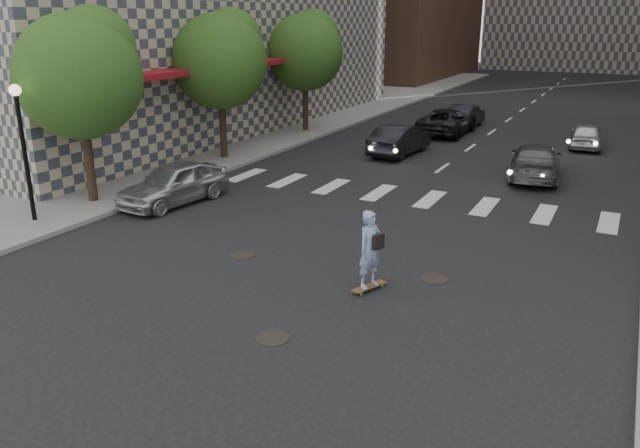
# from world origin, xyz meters

# --- Properties ---
(ground) EXTENTS (160.00, 160.00, 0.00)m
(ground) POSITION_xyz_m (0.00, 0.00, 0.00)
(ground) COLOR black
(ground) RESTS_ON ground
(sidewalk_left) EXTENTS (13.00, 80.00, 0.15)m
(sidewalk_left) POSITION_xyz_m (-14.50, 20.00, 0.07)
(sidewalk_left) COLOR gray
(sidewalk_left) RESTS_ON ground
(lamppost) EXTENTS (0.36, 0.36, 4.28)m
(lamppost) POSITION_xyz_m (-9.50, 0.50, 2.93)
(lamppost) COLOR black
(lamppost) RESTS_ON sidewalk_left
(tree_a) EXTENTS (4.20, 4.20, 6.60)m
(tree_a) POSITION_xyz_m (-9.45, 3.14, 4.65)
(tree_a) COLOR #382619
(tree_a) RESTS_ON sidewalk_left
(tree_b) EXTENTS (4.20, 4.20, 6.60)m
(tree_b) POSITION_xyz_m (-9.45, 11.14, 4.65)
(tree_b) COLOR #382619
(tree_b) RESTS_ON sidewalk_left
(tree_c) EXTENTS (4.20, 4.20, 6.60)m
(tree_c) POSITION_xyz_m (-9.45, 19.14, 4.65)
(tree_c) COLOR #382619
(tree_c) RESTS_ON sidewalk_left
(manhole_a) EXTENTS (0.70, 0.70, 0.02)m
(manhole_a) POSITION_xyz_m (1.20, -2.50, 0.01)
(manhole_a) COLOR black
(manhole_a) RESTS_ON ground
(manhole_b) EXTENTS (0.70, 0.70, 0.02)m
(manhole_b) POSITION_xyz_m (-2.00, 1.20, 0.01)
(manhole_b) COLOR black
(manhole_b) RESTS_ON ground
(manhole_c) EXTENTS (0.70, 0.70, 0.02)m
(manhole_c) POSITION_xyz_m (3.30, 2.00, 0.01)
(manhole_c) COLOR black
(manhole_c) RESTS_ON ground
(skateboarder) EXTENTS (0.69, 1.04, 2.03)m
(skateboarder) POSITION_xyz_m (2.07, 0.65, 1.06)
(skateboarder) COLOR brown
(skateboarder) RESTS_ON ground
(silver_sedan) EXTENTS (2.28, 4.52, 1.47)m
(silver_sedan) POSITION_xyz_m (-7.00, 4.41, 0.74)
(silver_sedan) COLOR #B6B8BE
(silver_sedan) RESTS_ON ground
(traffic_car_a) EXTENTS (1.84, 4.47, 1.44)m
(traffic_car_a) POSITION_xyz_m (-2.67, 15.82, 0.72)
(traffic_car_a) COLOR black
(traffic_car_a) RESTS_ON ground
(traffic_car_b) EXTENTS (2.57, 5.07, 1.41)m
(traffic_car_b) POSITION_xyz_m (3.86, 14.00, 0.71)
(traffic_car_b) COLOR #515458
(traffic_car_b) RESTS_ON ground
(traffic_car_c) EXTENTS (2.39, 5.16, 1.43)m
(traffic_car_c) POSITION_xyz_m (-2.16, 22.19, 0.72)
(traffic_car_c) COLOR black
(traffic_car_c) RESTS_ON ground
(traffic_car_d) EXTENTS (1.80, 3.90, 1.29)m
(traffic_car_d) POSITION_xyz_m (5.18, 21.62, 0.65)
(traffic_car_d) COLOR #BABDC2
(traffic_car_d) RESTS_ON ground
(traffic_car_e) EXTENTS (1.56, 4.20, 1.37)m
(traffic_car_e) POSITION_xyz_m (-1.83, 24.82, 0.69)
(traffic_car_e) COLOR black
(traffic_car_e) RESTS_ON ground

